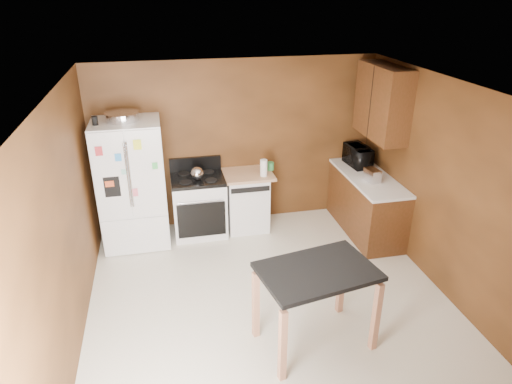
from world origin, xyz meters
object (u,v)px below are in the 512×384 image
object	(u,v)px
pen_cup	(95,121)
dishwasher	(246,200)
refrigerator	(132,184)
island	(317,282)
kettle	(197,173)
green_canister	(270,166)
gas_range	(199,205)
roasting_pan	(122,116)
toaster	(372,175)
microwave	(358,156)
paper_towel	(264,168)

from	to	relation	value
pen_cup	dishwasher	distance (m)	2.44
refrigerator	island	distance (m)	3.12
refrigerator	kettle	bearing A→B (deg)	-1.69
green_canister	island	size ratio (longest dim) A/B	0.10
gas_range	island	size ratio (longest dim) A/B	0.89
dishwasher	roasting_pan	bearing A→B (deg)	-178.56
green_canister	refrigerator	distance (m)	2.02
kettle	roasting_pan	bearing A→B (deg)	175.68
toaster	dishwasher	distance (m)	1.88
gas_range	kettle	bearing A→B (deg)	-95.67
kettle	toaster	xyz separation A→B (m)	(2.40, -0.57, -0.01)
refrigerator	dishwasher	distance (m)	1.69
pen_cup	dishwasher	world-z (taller)	pen_cup
pen_cup	green_canister	distance (m)	2.54
green_canister	gas_range	bearing A→B (deg)	-175.78
pen_cup	island	bearing A→B (deg)	-47.87
green_canister	dishwasher	world-z (taller)	green_canister
kettle	microwave	world-z (taller)	microwave
roasting_pan	dishwasher	world-z (taller)	roasting_pan
kettle	refrigerator	world-z (taller)	refrigerator
roasting_pan	pen_cup	xyz separation A→B (m)	(-0.33, -0.14, 0.00)
microwave	dishwasher	distance (m)	1.82
green_canister	toaster	world-z (taller)	toaster
roasting_pan	kettle	world-z (taller)	roasting_pan
microwave	gas_range	xyz separation A→B (m)	(-2.45, 0.03, -0.58)
roasting_pan	green_canister	distance (m)	2.23
paper_towel	refrigerator	xyz separation A→B (m)	(-1.86, 0.06, -0.11)
green_canister	refrigerator	size ratio (longest dim) A/B	0.07
paper_towel	gas_range	bearing A→B (deg)	172.72
kettle	toaster	size ratio (longest dim) A/B	0.78
paper_towel	microwave	xyz separation A→B (m)	(1.50, 0.09, 0.03)
gas_range	microwave	bearing A→B (deg)	-0.78
toaster	microwave	bearing A→B (deg)	75.91
gas_range	refrigerator	bearing A→B (deg)	-176.19
microwave	dishwasher	size ratio (longest dim) A/B	0.56
microwave	island	world-z (taller)	microwave
pen_cup	kettle	world-z (taller)	pen_cup
kettle	dishwasher	xyz separation A→B (m)	(0.73, 0.11, -0.54)
kettle	dishwasher	distance (m)	0.91
toaster	microwave	distance (m)	0.62
pen_cup	paper_towel	distance (m)	2.37
gas_range	pen_cup	bearing A→B (deg)	-172.68
gas_range	paper_towel	bearing A→B (deg)	-7.28
dishwasher	island	distance (m)	2.63
toaster	dishwasher	size ratio (longest dim) A/B	0.27
roasting_pan	pen_cup	size ratio (longest dim) A/B	3.85
toaster	island	world-z (taller)	toaster
roasting_pan	refrigerator	xyz separation A→B (m)	(0.03, -0.04, -0.95)
green_canister	dishwasher	size ratio (longest dim) A/B	0.13
roasting_pan	island	size ratio (longest dim) A/B	0.35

